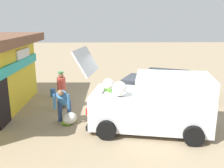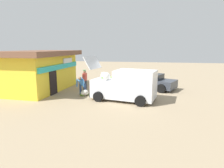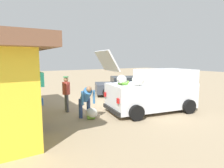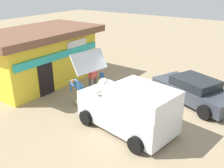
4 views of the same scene
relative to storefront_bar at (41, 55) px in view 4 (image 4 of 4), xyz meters
name	(u,v)px [view 4 (image 4 of 4)]	position (x,y,z in m)	size (l,w,h in m)	color
ground_plane	(142,103)	(0.75, -6.04, -1.57)	(60.00, 60.00, 0.00)	#9E896B
storefront_bar	(41,55)	(0.00, 0.00, 0.00)	(6.88, 4.07, 2.99)	yellow
delivery_van	(129,107)	(-1.56, -6.66, -0.63)	(2.74, 4.56, 2.69)	silver
parked_sedan	(194,90)	(2.27, -8.01, -0.99)	(3.29, 4.44, 1.19)	#383D47
vendor_standing	(93,76)	(0.47, -3.27, -0.66)	(0.55, 0.41, 1.59)	#4C4C51
customer_bending	(78,88)	(-1.00, -3.56, -0.76)	(0.71, 0.57, 1.34)	navy
unloaded_banana_pile	(82,101)	(-1.02, -3.78, -1.38)	(0.85, 0.64, 0.40)	silver
paint_bucket	(102,76)	(2.28, -2.52, -1.39)	(0.26, 0.26, 0.36)	blue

